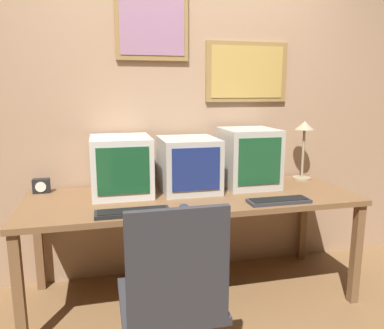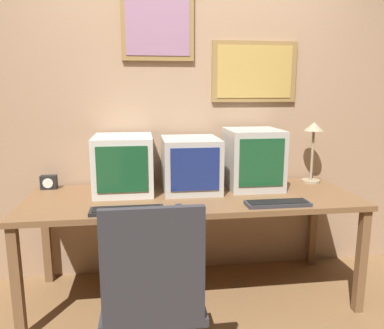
{
  "view_description": "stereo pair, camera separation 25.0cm",
  "coord_description": "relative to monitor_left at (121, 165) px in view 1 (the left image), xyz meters",
  "views": [
    {
      "loc": [
        -0.58,
        -1.65,
        1.44
      ],
      "look_at": [
        0.0,
        0.74,
        0.95
      ],
      "focal_mm": 35.0,
      "sensor_mm": 36.0,
      "label": 1
    },
    {
      "loc": [
        -0.34,
        -1.7,
        1.44
      ],
      "look_at": [
        0.0,
        0.74,
        0.95
      ],
      "focal_mm": 35.0,
      "sensor_mm": 36.0,
      "label": 2
    }
  ],
  "objects": [
    {
      "name": "wall_back",
      "position": [
        0.46,
        0.28,
        0.37
      ],
      "size": [
        8.0,
        0.08,
        2.6
      ],
      "color": "tan",
      "rests_on": "ground_plane"
    },
    {
      "name": "desk",
      "position": [
        0.46,
        -0.16,
        -0.26
      ],
      "size": [
        2.22,
        0.8,
        0.74
      ],
      "color": "brown",
      "rests_on": "ground_plane"
    },
    {
      "name": "monitor_left",
      "position": [
        0.0,
        0.0,
        0.0
      ],
      "size": [
        0.4,
        0.45,
        0.4
      ],
      "color": "beige",
      "rests_on": "desk"
    },
    {
      "name": "monitor_center",
      "position": [
        0.47,
        -0.02,
        -0.01
      ],
      "size": [
        0.39,
        0.45,
        0.37
      ],
      "color": "#B7B2A8",
      "rests_on": "desk"
    },
    {
      "name": "monitor_right",
      "position": [
        0.93,
        -0.01,
        0.02
      ],
      "size": [
        0.38,
        0.41,
        0.43
      ],
      "color": "#B7B2A8",
      "rests_on": "desk"
    },
    {
      "name": "keyboard_main",
      "position": [
        0.03,
        -0.47,
        -0.19
      ],
      "size": [
        0.43,
        0.13,
        0.03
      ],
      "color": "black",
      "rests_on": "desk"
    },
    {
      "name": "keyboard_side",
      "position": [
        0.96,
        -0.46,
        -0.19
      ],
      "size": [
        0.4,
        0.13,
        0.03
      ],
      "color": "#333338",
      "rests_on": "desk"
    },
    {
      "name": "mouse_near_keyboard",
      "position": [
        0.34,
        -0.48,
        -0.18
      ],
      "size": [
        0.06,
        0.11,
        0.04
      ],
      "color": "#282D3D",
      "rests_on": "desk"
    },
    {
      "name": "desk_clock",
      "position": [
        -0.54,
        0.15,
        -0.15
      ],
      "size": [
        0.11,
        0.07,
        0.1
      ],
      "color": "black",
      "rests_on": "desk"
    },
    {
      "name": "desk_lamp",
      "position": [
        1.43,
        0.09,
        0.15
      ],
      "size": [
        0.15,
        0.15,
        0.47
      ],
      "color": "tan",
      "rests_on": "desk"
    },
    {
      "name": "office_chair",
      "position": [
        0.16,
        -1.0,
        -0.52
      ],
      "size": [
        0.49,
        0.49,
        0.98
      ],
      "color": "black",
      "rests_on": "ground_plane"
    }
  ]
}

